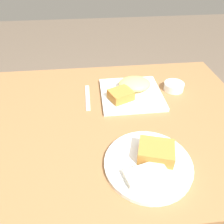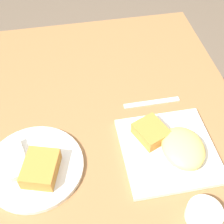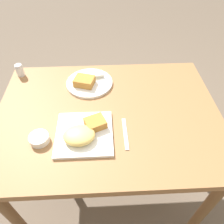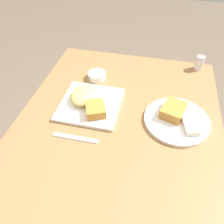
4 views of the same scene
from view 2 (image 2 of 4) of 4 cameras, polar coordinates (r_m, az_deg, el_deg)
The scene contains 5 objects.
dining_table at distance 0.97m, azimuth 0.09°, elevation -6.26°, with size 1.07×0.79×0.78m.
plate_square_near at distance 0.84m, azimuth 10.82°, elevation -6.27°, with size 0.24×0.24×0.06m.
plate_oval_far at distance 0.82m, azimuth -13.98°, elevation -9.63°, with size 0.25×0.25×0.05m.
sauce_ramekin at distance 0.77m, azimuth 16.49°, elevation -17.47°, with size 0.08×0.08×0.03m.
butter_knife at distance 0.96m, azimuth 7.27°, elevation 1.72°, with size 0.02×0.17×0.00m.
Camera 2 is at (-0.54, 0.10, 1.48)m, focal length 50.00 mm.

